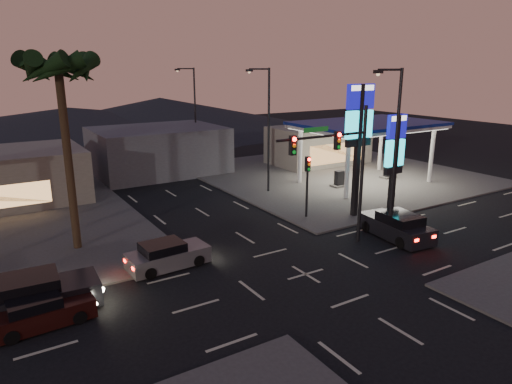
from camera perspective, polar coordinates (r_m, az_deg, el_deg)
ground at (r=23.35m, az=6.23°, el=-10.19°), size 140.00×140.00×0.00m
corner_lot_ne at (r=44.77m, az=9.77°, el=2.24°), size 24.00×24.00×0.12m
gas_station at (r=41.06m, az=13.82°, el=7.97°), size 12.20×8.20×5.47m
convenience_store at (r=49.40m, az=7.77°, el=5.83°), size 10.00×6.00×4.00m
pylon_sign_tall at (r=31.08m, az=12.76°, el=8.24°), size 2.20×0.35×9.00m
pylon_sign_short at (r=32.45m, az=16.99°, el=5.14°), size 1.60×0.35×7.00m
traffic_signal_mast at (r=25.50m, az=10.48°, el=4.23°), size 6.10×0.39×8.00m
pedestal_signal at (r=30.80m, az=6.46°, el=1.90°), size 0.32×0.39×4.30m
streetlight_near at (r=26.88m, az=16.78°, el=5.46°), size 2.14×0.25×10.00m
streetlight_mid at (r=36.68m, az=1.33°, el=8.57°), size 2.14×0.25×10.00m
streetlight_far at (r=48.93m, az=-7.84°, el=10.13°), size 2.14×0.25×10.00m
palm_a at (r=26.29m, az=-23.38°, el=12.81°), size 4.41×4.41×10.86m
building_far_mid at (r=45.76m, az=-12.13°, el=5.13°), size 12.00×9.00×4.40m
hill_right at (r=81.83m, az=-11.84°, el=9.72°), size 50.00×50.00×5.00m
hill_center at (r=77.99m, az=-22.29°, el=8.28°), size 60.00×60.00×4.00m
car_lane_a_front at (r=21.69m, az=-25.92°, el=-11.55°), size 5.23×2.40×1.67m
car_lane_a_mid at (r=20.67m, az=-25.35°, el=-13.38°), size 4.07×1.88×1.30m
car_lane_b_front at (r=24.16m, az=-11.07°, el=-7.80°), size 4.37×2.01×1.40m
suv_station at (r=28.91m, az=17.15°, el=-4.11°), size 2.53×4.99×1.60m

